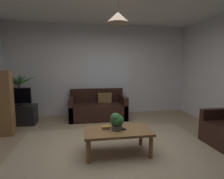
% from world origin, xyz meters
% --- Properties ---
extents(floor, '(5.50, 5.13, 0.02)m').
position_xyz_m(floor, '(0.00, 0.00, -0.01)').
color(floor, '#9E8466').
rests_on(floor, ground).
extents(rug, '(3.57, 2.82, 0.01)m').
position_xyz_m(rug, '(0.00, -0.20, 0.00)').
color(rug, tan).
rests_on(rug, ground).
extents(wall_back, '(5.62, 0.06, 2.74)m').
position_xyz_m(wall_back, '(0.00, 2.60, 1.37)').
color(wall_back, silver).
rests_on(wall_back, ground).
extents(window_pane, '(1.32, 0.01, 1.19)m').
position_xyz_m(window_pane, '(0.25, 2.56, 1.22)').
color(window_pane, white).
extents(couch_under_window, '(1.58, 0.87, 0.82)m').
position_xyz_m(couch_under_window, '(-0.12, 2.07, 0.27)').
color(couch_under_window, black).
rests_on(couch_under_window, ground).
extents(coffee_table, '(1.12, 0.63, 0.42)m').
position_xyz_m(coffee_table, '(0.02, -0.14, 0.35)').
color(coffee_table, olive).
rests_on(coffee_table, ground).
extents(book_on_table_0, '(0.13, 0.11, 0.02)m').
position_xyz_m(book_on_table_0, '(-0.17, -0.05, 0.43)').
color(book_on_table_0, '#99663F').
rests_on(book_on_table_0, coffee_table).
extents(book_on_table_1, '(0.13, 0.09, 0.02)m').
position_xyz_m(book_on_table_1, '(-0.16, -0.06, 0.45)').
color(book_on_table_1, gold).
rests_on(book_on_table_1, coffee_table).
extents(remote_on_table_0, '(0.13, 0.16, 0.02)m').
position_xyz_m(remote_on_table_0, '(0.10, -0.11, 0.43)').
color(remote_on_table_0, black).
rests_on(remote_on_table_0, coffee_table).
extents(potted_plant_on_table, '(0.23, 0.23, 0.29)m').
position_xyz_m(potted_plant_on_table, '(0.01, -0.13, 0.57)').
color(potted_plant_on_table, '#4C4C51').
rests_on(potted_plant_on_table, coffee_table).
extents(tv_stand, '(0.90, 0.44, 0.50)m').
position_xyz_m(tv_stand, '(-2.20, 1.82, 0.25)').
color(tv_stand, black).
rests_on(tv_stand, ground).
extents(tv, '(0.71, 0.16, 0.45)m').
position_xyz_m(tv, '(-2.20, 1.79, 0.73)').
color(tv, black).
rests_on(tv, tv_stand).
extents(potted_palm_corner, '(0.85, 0.83, 1.33)m').
position_xyz_m(potted_palm_corner, '(-2.28, 2.28, 0.63)').
color(potted_palm_corner, '#4C4C51').
rests_on(potted_palm_corner, ground).
extents(pendant_lamp, '(0.37, 0.37, 0.58)m').
position_xyz_m(pendant_lamp, '(0.02, -0.14, 2.24)').
color(pendant_lamp, black).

